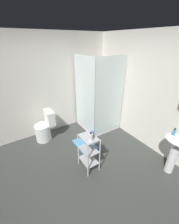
% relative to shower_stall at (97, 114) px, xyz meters
% --- Properties ---
extents(ground_plane, '(4.20, 4.20, 0.02)m').
position_rel_shower_stall_xyz_m(ground_plane, '(1.19, -1.23, -0.47)').
color(ground_plane, '#333532').
extents(wall_back, '(4.20, 0.14, 2.50)m').
position_rel_shower_stall_xyz_m(wall_back, '(1.20, 0.62, 0.79)').
color(wall_back, silver).
rests_on(wall_back, ground_plane).
extents(wall_left, '(0.10, 4.20, 2.50)m').
position_rel_shower_stall_xyz_m(wall_left, '(-0.66, -1.23, 0.79)').
color(wall_left, silver).
rests_on(wall_left, ground_plane).
extents(shower_stall, '(0.92, 0.92, 2.00)m').
position_rel_shower_stall_xyz_m(shower_stall, '(0.00, 0.00, 0.00)').
color(shower_stall, white).
rests_on(shower_stall, ground_plane).
extents(pedestal_sink, '(0.46, 0.37, 0.81)m').
position_rel_shower_stall_xyz_m(pedestal_sink, '(2.01, 0.29, 0.12)').
color(pedestal_sink, white).
rests_on(pedestal_sink, ground_plane).
extents(toilet, '(0.37, 0.49, 0.76)m').
position_rel_shower_stall_xyz_m(toilet, '(-0.29, -1.41, -0.15)').
color(toilet, white).
rests_on(toilet, ground_plane).
extents(storage_cart, '(0.38, 0.28, 0.74)m').
position_rel_shower_stall_xyz_m(storage_cart, '(1.09, -0.97, -0.03)').
color(storage_cart, silver).
rests_on(storage_cart, ground_plane).
extents(hand_soap_bottle, '(0.05, 0.05, 0.14)m').
position_rel_shower_stall_xyz_m(hand_soap_bottle, '(1.91, 0.26, 0.41)').
color(hand_soap_bottle, '#389ED1').
rests_on(hand_soap_bottle, pedestal_sink).
extents(lotion_bottle_white, '(0.08, 0.08, 0.16)m').
position_rel_shower_stall_xyz_m(lotion_bottle_white, '(1.18, -0.99, 0.35)').
color(lotion_bottle_white, white).
rests_on(lotion_bottle_white, storage_cart).
extents(rinse_cup, '(0.07, 0.07, 0.11)m').
position_rel_shower_stall_xyz_m(rinse_cup, '(1.10, -0.91, 0.33)').
color(rinse_cup, '#3870B2').
rests_on(rinse_cup, storage_cart).
extents(bath_mat, '(0.60, 0.40, 0.02)m').
position_rel_shower_stall_xyz_m(bath_mat, '(0.46, -0.69, -0.45)').
color(bath_mat, teal).
rests_on(bath_mat, ground_plane).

